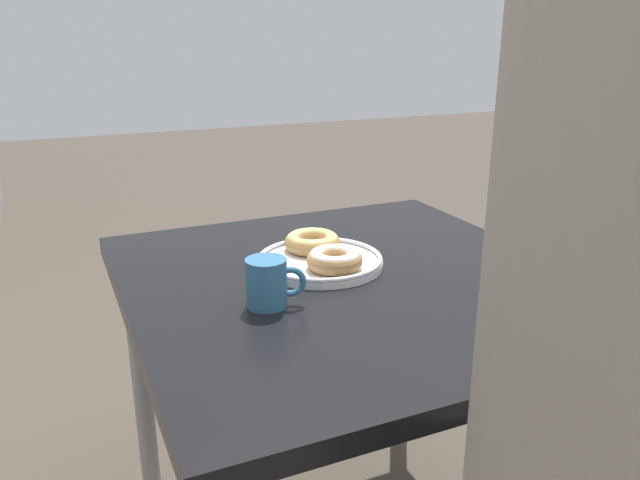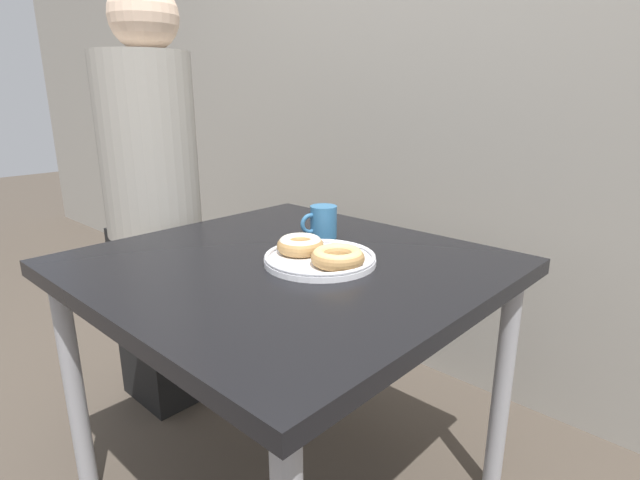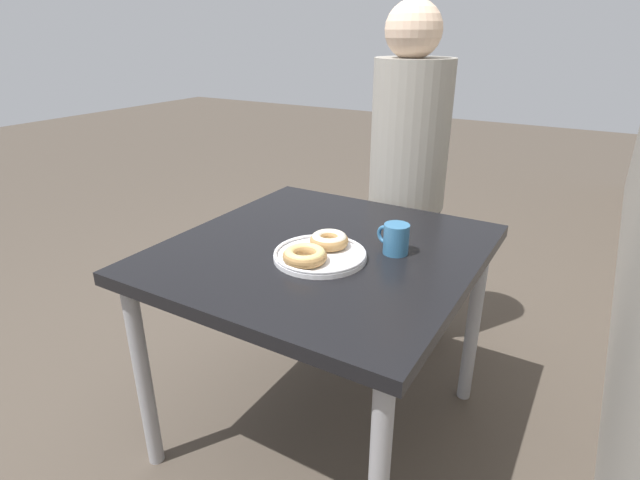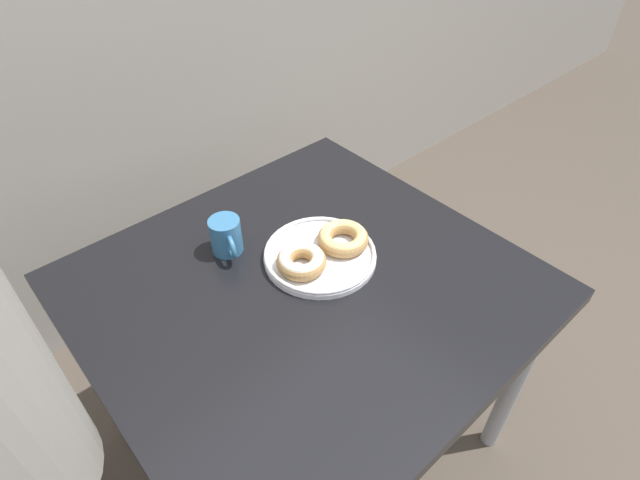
{
  "view_description": "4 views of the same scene",
  "coord_description": "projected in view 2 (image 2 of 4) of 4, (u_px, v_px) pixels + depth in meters",
  "views": [
    {
      "loc": [
        -1.09,
        0.78,
        1.21
      ],
      "look_at": [
        0.08,
        0.25,
        0.78
      ],
      "focal_mm": 35.0,
      "sensor_mm": 36.0,
      "label": 1
    },
    {
      "loc": [
        0.88,
        -0.6,
        1.12
      ],
      "look_at": [
        0.08,
        0.25,
        0.78
      ],
      "focal_mm": 28.0,
      "sensor_mm": 36.0,
      "label": 2
    },
    {
      "loc": [
        1.23,
        0.94,
        1.35
      ],
      "look_at": [
        0.08,
        0.25,
        0.78
      ],
      "focal_mm": 28.0,
      "sensor_mm": 36.0,
      "label": 3
    },
    {
      "loc": [
        -0.51,
        -0.41,
        1.57
      ],
      "look_at": [
        0.08,
        0.25,
        0.78
      ],
      "focal_mm": 28.0,
      "sensor_mm": 36.0,
      "label": 4
    }
  ],
  "objects": [
    {
      "name": "wall_back",
      "position": [
        474.0,
        40.0,
        1.73
      ],
      "size": [
        8.0,
        0.05,
        2.6
      ],
      "color": "#9E998E",
      "rests_on": "ground_plane"
    },
    {
      "name": "coffee_mug",
      "position": [
        323.0,
        221.0,
        1.44
      ],
      "size": [
        0.08,
        0.11,
        0.09
      ],
      "color": "teal",
      "rests_on": "dining_table"
    },
    {
      "name": "donut_plate",
      "position": [
        320.0,
        254.0,
        1.22
      ],
      "size": [
        0.3,
        0.28,
        0.06
      ],
      "color": "white",
      "rests_on": "dining_table"
    },
    {
      "name": "dining_table",
      "position": [
        287.0,
        288.0,
        1.28
      ],
      "size": [
        0.97,
        0.93,
        0.72
      ],
      "color": "black",
      "rests_on": "ground_plane"
    },
    {
      "name": "person_figure",
      "position": [
        152.0,
        202.0,
        1.7
      ],
      "size": [
        0.34,
        0.31,
        1.45
      ],
      "color": "black",
      "rests_on": "ground_plane"
    }
  ]
}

